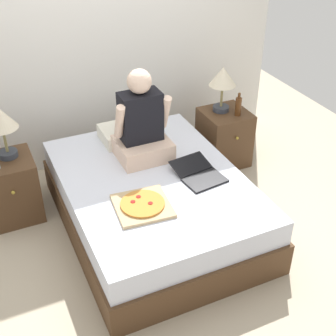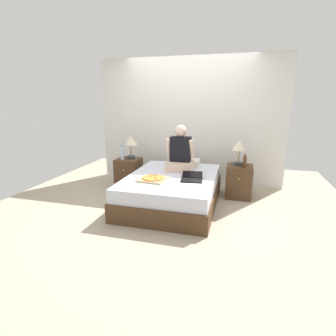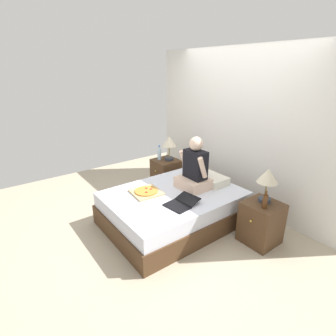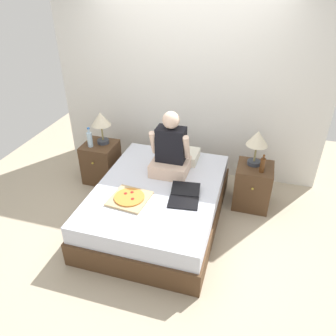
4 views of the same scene
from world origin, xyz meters
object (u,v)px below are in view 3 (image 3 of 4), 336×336
object	(u,v)px
person_seated	(194,170)
beer_bottle	(265,201)
bed	(173,208)
nightstand_right	(261,223)
lamp_on_left_nightstand	(169,143)
pizza_box	(146,192)
water_bottle	(159,154)
laptop	(181,204)
lamp_on_right_nightstand	(268,178)
nightstand_left	(166,174)

from	to	relation	value
person_seated	beer_bottle	bearing A→B (deg)	10.05
bed	nightstand_right	distance (m)	1.23
lamp_on_left_nightstand	pizza_box	size ratio (longest dim) A/B	1.03
bed	lamp_on_left_nightstand	xyz separation A→B (m)	(-1.01, 0.69, 0.65)
beer_bottle	water_bottle	bearing A→B (deg)	179.75
nightstand_right	beer_bottle	world-z (taller)	beer_bottle
lamp_on_left_nightstand	laptop	xyz separation A→B (m)	(1.36, -0.84, -0.38)
nightstand_right	lamp_on_right_nightstand	bearing A→B (deg)	120.93
water_bottle	laptop	xyz separation A→B (m)	(1.48, -0.70, -0.17)
water_bottle	pizza_box	bearing A→B (deg)	-43.59
lamp_on_right_nightstand	beer_bottle	world-z (taller)	lamp_on_right_nightstand
beer_bottle	nightstand_right	bearing A→B (deg)	125.01
laptop	water_bottle	bearing A→B (deg)	154.74
pizza_box	lamp_on_left_nightstand	bearing A→B (deg)	128.16
bed	laptop	world-z (taller)	laptop
water_bottle	beer_bottle	world-z (taller)	water_bottle
nightstand_right	pizza_box	distance (m)	1.61
lamp_on_left_nightstand	nightstand_right	bearing A→B (deg)	-1.39
nightstand_right	pizza_box	size ratio (longest dim) A/B	1.30
laptop	pizza_box	bearing A→B (deg)	-163.30
bed	nightstand_right	bearing A→B (deg)	31.18
lamp_on_left_nightstand	nightstand_left	bearing A→B (deg)	-128.63
nightstand_left	beer_bottle	world-z (taller)	beer_bottle
water_bottle	laptop	world-z (taller)	water_bottle
beer_bottle	person_seated	xyz separation A→B (m)	(-1.07, -0.19, 0.12)
water_bottle	lamp_on_right_nightstand	world-z (taller)	lamp_on_right_nightstand
nightstand_right	laptop	distance (m)	1.08
laptop	lamp_on_right_nightstand	bearing A→B (deg)	51.26
water_bottle	nightstand_right	distance (m)	2.22
nightstand_left	lamp_on_right_nightstand	world-z (taller)	lamp_on_right_nightstand
laptop	lamp_on_left_nightstand	bearing A→B (deg)	148.36
nightstand_left	lamp_on_left_nightstand	world-z (taller)	lamp_on_left_nightstand
bed	nightstand_left	size ratio (longest dim) A/B	3.39
lamp_on_right_nightstand	lamp_on_left_nightstand	bearing A→B (deg)	180.00
nightstand_right	pizza_box	bearing A→B (deg)	-142.96
lamp_on_left_nightstand	bed	bearing A→B (deg)	-34.16
bed	lamp_on_right_nightstand	size ratio (longest dim) A/B	4.27
laptop	pizza_box	xyz separation A→B (m)	(-0.57, -0.17, -0.00)
lamp_on_left_nightstand	pizza_box	xyz separation A→B (m)	(0.79, -1.01, -0.38)
lamp_on_right_nightstand	pizza_box	world-z (taller)	lamp_on_right_nightstand
water_bottle	beer_bottle	xyz separation A→B (m)	(2.25, -0.01, -0.02)
water_bottle	lamp_on_right_nightstand	size ratio (longest dim) A/B	0.61
nightstand_left	person_seated	size ratio (longest dim) A/B	0.73
person_seated	laptop	size ratio (longest dim) A/B	1.73
beer_bottle	person_seated	bearing A→B (deg)	-169.95
bed	person_seated	distance (m)	0.64
nightstand_left	lamp_on_right_nightstand	size ratio (longest dim) A/B	1.26
nightstand_left	laptop	world-z (taller)	same
bed	person_seated	size ratio (longest dim) A/B	2.46
water_bottle	nightstand_right	world-z (taller)	water_bottle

